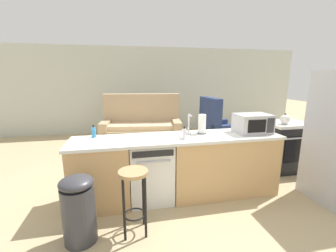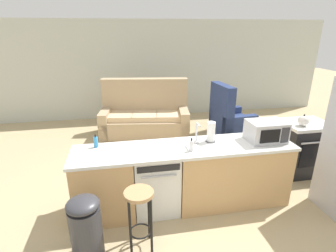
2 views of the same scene
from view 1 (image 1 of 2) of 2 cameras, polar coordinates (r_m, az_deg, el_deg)
The scene contains 15 objects.
ground_plane at distance 3.45m, azimuth -0.03°, elevation -17.44°, with size 24.00×24.00×0.00m, color tan.
wall_back at distance 7.20m, azimuth -4.65°, elevation 9.12°, with size 10.00×0.06×2.60m.
kitchen_counter at distance 3.32m, azimuth 4.09°, elevation -10.67°, with size 2.94×0.66×0.90m.
dishwasher at distance 3.22m, azimuth -4.47°, elevation -11.36°, with size 0.58×0.61×0.84m.
stove_range at distance 4.74m, azimuth 27.52°, elevation -4.49°, with size 0.76×0.68×0.90m.
microwave at distance 3.55m, azimuth 20.70°, elevation 0.62°, with size 0.50×0.37×0.28m.
sink_faucet at distance 3.22m, azimuth 5.33°, elevation 0.05°, with size 0.07×0.18×0.30m.
paper_towel_roll at distance 3.31m, azimuth 8.64°, elevation 0.44°, with size 0.14×0.14×0.28m.
soap_bottle at distance 3.00m, azimuth 4.14°, elevation -2.00°, with size 0.06×0.06×0.18m.
dish_soap_bottle at distance 3.24m, azimuth -18.35°, elevation -1.51°, with size 0.06×0.06×0.18m.
kettle at distance 4.43m, azimuth 27.57°, elevation 1.50°, with size 0.21×0.17×0.19m.
bar_stool at distance 2.55m, azimuth -8.71°, elevation -15.40°, with size 0.32×0.32×0.74m.
trash_bin at distance 2.65m, azimuth -21.75°, elevation -18.91°, with size 0.35×0.35×0.74m.
couch at distance 5.94m, azimuth -6.65°, elevation -0.48°, with size 2.11×1.19×1.27m.
armchair at distance 6.01m, azimuth 12.20°, elevation -0.98°, with size 0.88×0.93×1.20m.
Camera 1 is at (-0.62, -2.93, 1.72)m, focal length 24.00 mm.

